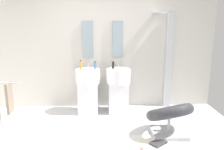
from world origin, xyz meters
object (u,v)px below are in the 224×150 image
at_px(shower_column, 168,58).
at_px(soap_bottle_black, 113,65).
at_px(coffee_mug, 142,149).
at_px(towel_rack, 8,99).
at_px(soap_bottle_amber, 81,65).
at_px(lounge_chair, 169,115).
at_px(soap_bottle_blue, 95,65).
at_px(pedestal_sink_left, 88,89).
at_px(pedestal_sink_right, 118,89).
at_px(magazine_charcoal, 158,143).

height_order(shower_column, soap_bottle_black, shower_column).
distance_m(shower_column, coffee_mug, 2.30).
bearing_deg(coffee_mug, shower_column, 65.58).
relative_size(towel_rack, soap_bottle_amber, 4.92).
relative_size(shower_column, lounge_chair, 1.98).
bearing_deg(shower_column, soap_bottle_blue, -171.49).
height_order(pedestal_sink_left, coffee_mug, pedestal_sink_left).
distance_m(towel_rack, soap_bottle_blue, 1.75).
bearing_deg(pedestal_sink_right, soap_bottle_black, 147.20).
xyz_separation_m(pedestal_sink_right, lounge_chair, (0.77, -1.06, -0.15)).
distance_m(pedestal_sink_right, lounge_chair, 1.32).
xyz_separation_m(pedestal_sink_left, coffee_mug, (0.86, -1.59, -0.44)).
height_order(pedestal_sink_right, towel_rack, pedestal_sink_right).
distance_m(coffee_mug, soap_bottle_black, 1.93).
bearing_deg(shower_column, soap_bottle_amber, -170.89).
relative_size(shower_column, soap_bottle_amber, 10.63).
bearing_deg(soap_bottle_amber, pedestal_sink_left, 3.32).
height_order(shower_column, soap_bottle_blue, shower_column).
bearing_deg(soap_bottle_black, pedestal_sink_right, -32.80).
bearing_deg(pedestal_sink_right, towel_rack, -152.67).
xyz_separation_m(soap_bottle_amber, soap_bottle_black, (0.65, 0.08, -0.02)).
distance_m(pedestal_sink_left, lounge_chair, 1.76).
bearing_deg(magazine_charcoal, soap_bottle_black, 76.09).
relative_size(pedestal_sink_right, shower_column, 0.49).
bearing_deg(shower_column, pedestal_sink_left, -170.46).
bearing_deg(soap_bottle_blue, shower_column, 8.51).
height_order(soap_bottle_amber, soap_bottle_blue, soap_bottle_amber).
xyz_separation_m(pedestal_sink_right, shower_column, (1.09, 0.29, 0.58)).
height_order(shower_column, towel_rack, shower_column).
bearing_deg(pedestal_sink_left, soap_bottle_black, 7.41).
distance_m(towel_rack, soap_bottle_amber, 1.50).
bearing_deg(magazine_charcoal, soap_bottle_amber, 95.69).
bearing_deg(coffee_mug, soap_bottle_blue, 113.30).
height_order(towel_rack, magazine_charcoal, towel_rack).
xyz_separation_m(coffee_mug, soap_bottle_amber, (-0.99, 1.58, 0.94)).
bearing_deg(coffee_mug, pedestal_sink_left, 118.43).
bearing_deg(magazine_charcoal, pedestal_sink_right, 73.39).
relative_size(lounge_chair, soap_bottle_blue, 6.53).
bearing_deg(magazine_charcoal, towel_rack, 132.70).
xyz_separation_m(pedestal_sink_right, coffee_mug, (0.24, -1.59, -0.44)).
height_order(pedestal_sink_right, coffee_mug, pedestal_sink_right).
distance_m(shower_column, soap_bottle_black, 1.22).
distance_m(pedestal_sink_left, soap_bottle_amber, 0.52).
distance_m(shower_column, soap_bottle_blue, 1.58).
xyz_separation_m(pedestal_sink_left, soap_bottle_black, (0.52, 0.07, 0.48)).
distance_m(towel_rack, soap_bottle_black, 2.06).
distance_m(magazine_charcoal, soap_bottle_black, 1.84).
relative_size(pedestal_sink_left, magazine_charcoal, 4.09).
bearing_deg(pedestal_sink_right, magazine_charcoal, -69.09).
relative_size(pedestal_sink_left, lounge_chair, 0.98).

